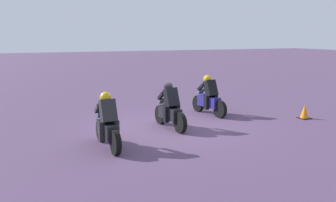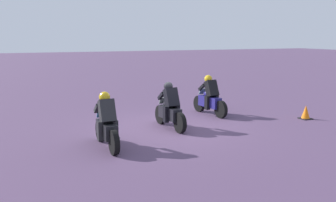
# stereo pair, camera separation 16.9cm
# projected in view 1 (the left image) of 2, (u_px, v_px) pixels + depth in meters

# --- Properties ---
(ground_plane) EXTENTS (120.00, 120.00, 0.00)m
(ground_plane) POSITION_uv_depth(u_px,v_px,m) (167.00, 127.00, 12.66)
(ground_plane) COLOR #533C5A
(rider_lane_a) EXTENTS (2.04, 0.57, 1.51)m
(rider_lane_a) POSITION_uv_depth(u_px,v_px,m) (209.00, 98.00, 14.62)
(rider_lane_a) COLOR black
(rider_lane_a) RESTS_ON ground_plane
(rider_lane_b) EXTENTS (2.04, 0.55, 1.51)m
(rider_lane_b) POSITION_uv_depth(u_px,v_px,m) (170.00, 109.00, 12.46)
(rider_lane_b) COLOR black
(rider_lane_b) RESTS_ON ground_plane
(rider_lane_c) EXTENTS (2.04, 0.54, 1.51)m
(rider_lane_c) POSITION_uv_depth(u_px,v_px,m) (108.00, 125.00, 10.27)
(rider_lane_c) COLOR black
(rider_lane_c) RESTS_ON ground_plane
(traffic_cone) EXTENTS (0.40, 0.40, 0.50)m
(traffic_cone) POSITION_uv_depth(u_px,v_px,m) (304.00, 112.00, 13.98)
(traffic_cone) COLOR black
(traffic_cone) RESTS_ON ground_plane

